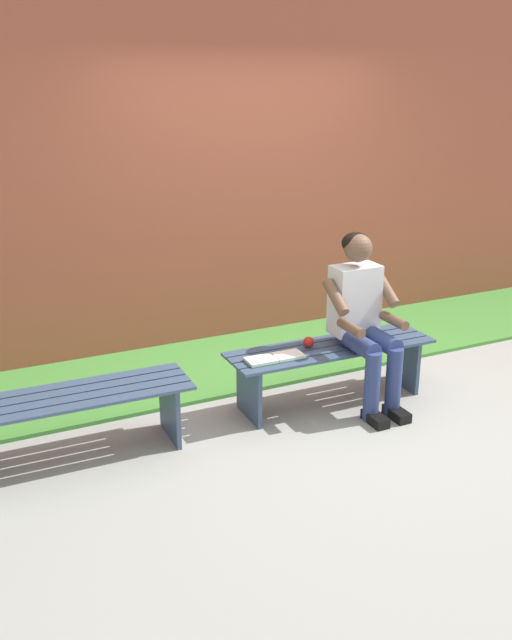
{
  "coord_description": "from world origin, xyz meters",
  "views": [
    {
      "loc": [
        2.46,
        3.94,
        2.28
      ],
      "look_at": [
        0.67,
        0.15,
        0.78
      ],
      "focal_mm": 38.87,
      "sensor_mm": 36.0,
      "label": 1
    }
  ],
  "objects_px": {
    "bench_far": "(63,412)",
    "book_open": "(275,358)",
    "bench_near": "(331,360)",
    "person_seated": "(363,314)",
    "apple": "(309,342)"
  },
  "relations": [
    {
      "from": "bench_far",
      "to": "book_open",
      "type": "bearing_deg",
      "value": 178.07
    },
    {
      "from": "person_seated",
      "to": "apple",
      "type": "distance_m",
      "value": 0.43
    },
    {
      "from": "bench_near",
      "to": "apple",
      "type": "bearing_deg",
      "value": -18.34
    },
    {
      "from": "bench_near",
      "to": "person_seated",
      "type": "relative_size",
      "value": 1.24
    },
    {
      "from": "person_seated",
      "to": "apple",
      "type": "xyz_separation_m",
      "value": [
        0.35,
        -0.15,
        -0.2
      ]
    },
    {
      "from": "bench_far",
      "to": "person_seated",
      "type": "bearing_deg",
      "value": 177.3
    },
    {
      "from": "person_seated",
      "to": "book_open",
      "type": "distance_m",
      "value": 0.71
    },
    {
      "from": "bench_near",
      "to": "apple",
      "type": "xyz_separation_m",
      "value": [
        0.16,
        -0.05,
        0.15
      ]
    },
    {
      "from": "person_seated",
      "to": "apple",
      "type": "relative_size",
      "value": 15.76
    },
    {
      "from": "bench_near",
      "to": "book_open",
      "type": "xyz_separation_m",
      "value": [
        0.48,
        0.05,
        0.12
      ]
    },
    {
      "from": "person_seated",
      "to": "book_open",
      "type": "relative_size",
      "value": 2.98
    },
    {
      "from": "bench_far",
      "to": "book_open",
      "type": "xyz_separation_m",
      "value": [
        -1.43,
        0.05,
        0.12
      ]
    },
    {
      "from": "bench_far",
      "to": "book_open",
      "type": "distance_m",
      "value": 1.44
    },
    {
      "from": "bench_far",
      "to": "apple",
      "type": "height_order",
      "value": "apple"
    },
    {
      "from": "bench_near",
      "to": "person_seated",
      "type": "distance_m",
      "value": 0.41
    }
  ]
}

